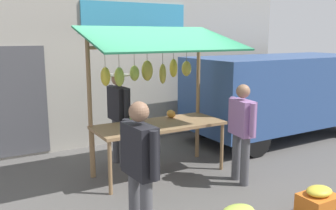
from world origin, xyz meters
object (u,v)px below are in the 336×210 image
(parked_van, at_px, (275,90))
(produce_crate_side, at_px, (318,204))
(shopper_in_grey_tee, at_px, (242,127))
(market_stall, at_px, (156,84))
(vendor_with_sunhat, at_px, (119,111))
(shopper_with_shopping_bag, at_px, (140,163))

(parked_van, height_order, produce_crate_side, parked_van)
(shopper_in_grey_tee, relative_size, produce_crate_side, 3.39)
(parked_van, distance_m, produce_crate_side, 4.01)
(market_stall, relative_size, vendor_with_sunhat, 1.47)
(market_stall, bearing_deg, shopper_in_grey_tee, 132.58)
(shopper_with_shopping_bag, height_order, produce_crate_side, shopper_with_shopping_bag)
(market_stall, xyz_separation_m, shopper_with_shopping_bag, (1.19, 1.84, -0.59))
(shopper_with_shopping_bag, height_order, parked_van, parked_van)
(shopper_in_grey_tee, xyz_separation_m, parked_van, (-2.43, -1.67, 0.20))
(produce_crate_side, bearing_deg, market_stall, -67.50)
(vendor_with_sunhat, distance_m, shopper_in_grey_tee, 2.21)
(vendor_with_sunhat, relative_size, shopper_in_grey_tee, 1.06)
(parked_van, bearing_deg, produce_crate_side, 51.99)
(parked_van, bearing_deg, vendor_with_sunhat, -1.77)
(vendor_with_sunhat, height_order, parked_van, parked_van)
(shopper_in_grey_tee, bearing_deg, market_stall, 52.08)
(parked_van, xyz_separation_m, produce_crate_side, (2.37, 3.10, -0.92))
(shopper_with_shopping_bag, height_order, shopper_in_grey_tee, shopper_with_shopping_bag)
(vendor_with_sunhat, bearing_deg, market_stall, 27.35)
(shopper_in_grey_tee, height_order, produce_crate_side, shopper_in_grey_tee)
(shopper_with_shopping_bag, bearing_deg, shopper_in_grey_tee, -73.49)
(parked_van, relative_size, produce_crate_side, 9.36)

